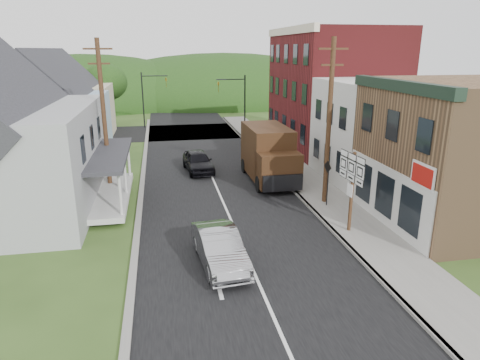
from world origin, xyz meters
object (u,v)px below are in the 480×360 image
dark_sedan (198,161)px  warning_sign (328,177)px  delivery_van (269,154)px  route_sign_cluster (352,181)px  silver_sedan (220,248)px

dark_sedan → warning_sign: size_ratio=1.72×
dark_sedan → delivery_van: bearing=-40.8°
route_sign_cluster → warning_sign: 3.54m
silver_sedan → delivery_van: size_ratio=0.70×
warning_sign → silver_sedan: bearing=-152.0°
delivery_van → warning_sign: bearing=-71.7°
silver_sedan → delivery_van: (4.82, 10.90, 1.06)m
silver_sedan → dark_sedan: size_ratio=1.02×
silver_sedan → warning_sign: (6.68, 5.39, 1.04)m
delivery_van → route_sign_cluster: route_sign_cluster is taller
dark_sedan → route_sign_cluster: 13.54m
delivery_van → warning_sign: delivery_van is taller
silver_sedan → dark_sedan: dark_sedan is taller
delivery_van → silver_sedan: bearing=-114.2°
dark_sedan → warning_sign: 10.66m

